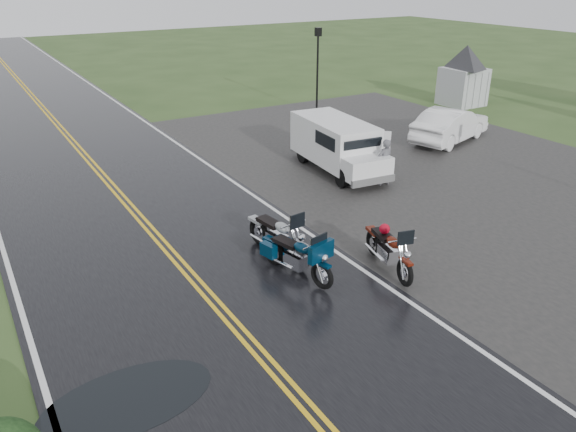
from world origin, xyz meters
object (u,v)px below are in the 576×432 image
object	(u,v)px
person_at_van	(385,163)
lamp_post_far_right	(317,71)
sedan_white	(450,125)
motorcycle_silver	(300,245)
van_white	(343,161)
visitor_center	(466,60)
motorcycle_red	(406,262)
motorcycle_teal	(322,265)

from	to	relation	value
person_at_van	lamp_post_far_right	distance (m)	10.86
person_at_van	sedan_white	xyz separation A→B (m)	(5.89, 2.65, -0.08)
motorcycle_silver	sedan_white	size ratio (longest dim) A/B	0.55
sedan_white	lamp_post_far_right	distance (m)	7.79
motorcycle_silver	van_white	size ratio (longest dim) A/B	0.50
visitor_center	motorcycle_silver	size ratio (longest dim) A/B	6.59
motorcycle_silver	lamp_post_far_right	bearing A→B (deg)	47.69
motorcycle_red	motorcycle_silver	bearing A→B (deg)	143.97
motorcycle_teal	sedan_white	distance (m)	13.80
visitor_center	lamp_post_far_right	size ratio (longest dim) A/B	3.71
visitor_center	person_at_van	world-z (taller)	visitor_center
motorcycle_red	sedan_white	bearing A→B (deg)	53.08
visitor_center	motorcycle_teal	xyz separation A→B (m)	(-17.60, -12.20, -1.72)
visitor_center	motorcycle_silver	bearing A→B (deg)	-147.61
motorcycle_red	lamp_post_far_right	bearing A→B (deg)	76.45
motorcycle_silver	person_at_van	bearing A→B (deg)	25.19
motorcycle_silver	sedan_white	distance (m)	13.20
visitor_center	person_at_van	distance (m)	14.08
motorcycle_silver	lamp_post_far_right	distance (m)	16.78
motorcycle_red	motorcycle_silver	size ratio (longest dim) A/B	0.95
visitor_center	sedan_white	xyz separation A→B (m)	(-5.91, -4.85, -1.67)
visitor_center	person_at_van	bearing A→B (deg)	-147.56
person_at_van	sedan_white	bearing A→B (deg)	-154.01
van_white	person_at_van	xyz separation A→B (m)	(1.39, -0.52, -0.14)
lamp_post_far_right	motorcycle_silver	bearing A→B (deg)	-125.19
motorcycle_teal	motorcycle_silver	world-z (taller)	motorcycle_silver
motorcycle_silver	sedan_white	bearing A→B (deg)	21.24
visitor_center	sedan_white	world-z (taller)	visitor_center
visitor_center	motorcycle_silver	world-z (taller)	visitor_center
motorcycle_red	sedan_white	size ratio (longest dim) A/B	0.52
van_white	sedan_white	distance (m)	7.59
motorcycle_red	motorcycle_silver	distance (m)	2.59
visitor_center	person_at_van	xyz separation A→B (m)	(-11.80, -7.50, -1.59)
motorcycle_teal	lamp_post_far_right	bearing A→B (deg)	44.16
sedan_white	lamp_post_far_right	bearing A→B (deg)	-2.34
motorcycle_silver	van_white	bearing A→B (deg)	36.61
motorcycle_silver	person_at_van	world-z (taller)	person_at_van
van_white	motorcycle_silver	bearing A→B (deg)	-130.78
motorcycle_teal	person_at_van	world-z (taller)	person_at_van
motorcycle_teal	lamp_post_far_right	world-z (taller)	lamp_post_far_right
motorcycle_red	sedan_white	distance (m)	12.90
motorcycle_silver	person_at_van	xyz separation A→B (m)	(5.72, 3.62, 0.09)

